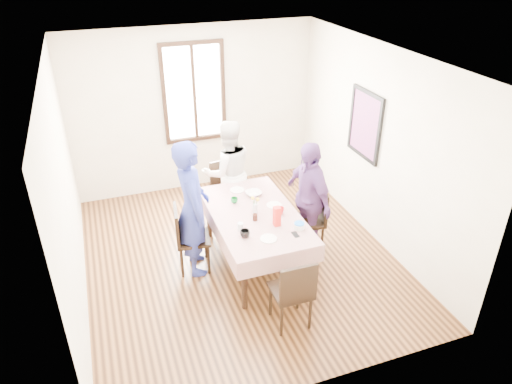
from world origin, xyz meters
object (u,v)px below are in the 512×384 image
chair_near (291,290)px  person_left (192,208)px  dining_table (255,239)px  chair_right (308,221)px  chair_far (229,192)px  person_far (228,172)px  chair_left (193,238)px  person_right (307,199)px

chair_near → person_left: (-0.76, 1.34, 0.45)m
chair_near → person_left: size_ratio=0.50×
dining_table → chair_right: chair_right is taller
chair_far → person_far: (0.00, -0.02, 0.35)m
dining_table → chair_left: bearing=168.4°
person_far → chair_left: bearing=52.5°
person_far → person_left: bearing=53.2°
chair_far → person_left: bearing=45.6°
chair_far → person_far: 0.35m
chair_right → person_far: size_ratio=0.57×
chair_far → person_right: 1.41m
chair_near → person_right: size_ratio=0.57×
dining_table → person_far: (0.00, 1.16, 0.43)m
chair_right → person_left: (-1.55, 0.11, 0.45)m
chair_right → chair_far: size_ratio=1.00×
chair_right → person_left: size_ratio=0.50×
chair_right → person_far: bearing=44.9°
chair_left → chair_near: 1.56m
chair_right → person_right: size_ratio=0.57×
person_right → chair_right: bearing=82.4°
person_right → chair_near: bearing=-39.3°
chair_right → chair_far: bearing=44.4°
chair_left → person_left: size_ratio=0.50×
chair_right → dining_table: bearing=103.5°
dining_table → chair_left: chair_left is taller
chair_right → person_far: person_far is taller
person_left → person_right: bearing=-90.4°
chair_left → chair_near: size_ratio=1.00×
chair_right → chair_near: bearing=157.2°
chair_near → person_right: 1.49m
dining_table → person_left: size_ratio=0.95×
dining_table → chair_right: bearing=3.9°
person_right → chair_far: bearing=-153.5°
chair_far → chair_right: bearing=117.1°
chair_left → dining_table: bearing=86.1°
dining_table → chair_left: 0.80m
chair_left → chair_near: bearing=38.0°
person_left → person_far: bearing=-33.7°
person_left → person_far: 1.26m
person_far → person_right: size_ratio=1.00×
chair_left → person_right: bearing=93.8°
dining_table → chair_far: (0.00, 1.18, 0.08)m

